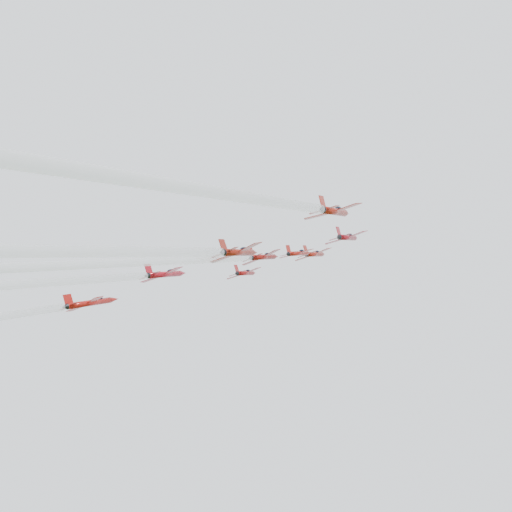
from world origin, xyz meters
The scene contains 7 objects.
jet_lead centered at (2.00, 23.61, 180.50)m, with size 9.43×12.19×7.28m.
jet_row2_left centered at (-12.19, 15.74, 176.23)m, with size 8.86×11.46×6.84m.
jet_row2_center centered at (3.54, 13.32, 174.92)m, with size 8.39×10.85×6.48m.
jet_row2_right centered at (14.82, 15.03, 175.86)m, with size 9.77×12.63×7.54m.
jet_center centered at (1.91, -36.59, 147.80)m, with size 9.08×87.08×47.93m.
jet_rear_right centered at (6.23, -57.85, 136.29)m, with size 10.65×102.17×56.24m.
jet_rear_farright centered at (28.52, -59.43, 135.43)m, with size 9.80×94.05×51.77m.
Camera 1 is at (69.96, -101.32, 92.85)m, focal length 50.00 mm.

